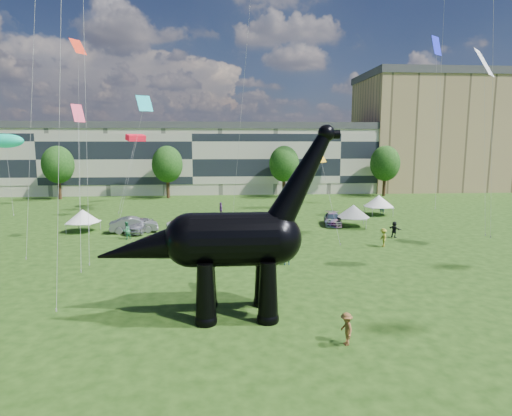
{
  "coord_description": "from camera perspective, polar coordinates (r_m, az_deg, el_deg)",
  "views": [
    {
      "loc": [
        -2.65,
        -20.74,
        9.41
      ],
      "look_at": [
        -0.41,
        8.0,
        5.0
      ],
      "focal_mm": 30.0,
      "sensor_mm": 36.0,
      "label": 1
    }
  ],
  "objects": [
    {
      "name": "car_dark",
      "position": [
        50.11,
        10.2,
        -1.48
      ],
      "size": [
        2.77,
        4.95,
        1.36
      ],
      "primitive_type": "imported",
      "rotation": [
        0.0,
        0.0,
        -0.2
      ],
      "color": "#595960",
      "rests_on": "ground"
    },
    {
      "name": "gazebo_far",
      "position": [
        58.28,
        16.06,
        0.9
      ],
      "size": [
        3.92,
        3.92,
        2.63
      ],
      "rotation": [
        0.0,
        0.0,
        0.04
      ],
      "color": "silver",
      "rests_on": "ground"
    },
    {
      "name": "gazebo_near",
      "position": [
        49.62,
        12.85,
        -0.41
      ],
      "size": [
        4.27,
        4.27,
        2.49
      ],
      "rotation": [
        0.0,
        0.0,
        -0.22
      ],
      "color": "silver",
      "rests_on": "ground"
    },
    {
      "name": "apartment_block",
      "position": [
        95.78,
        22.26,
        9.01
      ],
      "size": [
        28.0,
        18.0,
        22.0
      ],
      "primitive_type": "cube",
      "color": "tan",
      "rests_on": "ground"
    },
    {
      "name": "tree_far_right",
      "position": [
        79.18,
        16.85,
        6.07
      ],
      "size": [
        5.2,
        5.2,
        9.44
      ],
      "color": "#382314",
      "rests_on": "ground"
    },
    {
      "name": "car_grey",
      "position": [
        47.07,
        -15.95,
        -2.16
      ],
      "size": [
        5.17,
        2.48,
        1.63
      ],
      "primitive_type": "imported",
      "rotation": [
        0.0,
        0.0,
        1.73
      ],
      "color": "slate",
      "rests_on": "ground"
    },
    {
      "name": "dinosaur_sculpture",
      "position": [
        23.22,
        -4.14,
        -4.63
      ],
      "size": [
        13.09,
        3.61,
        10.77
      ],
      "rotation": [
        0.0,
        0.0,
        0.0
      ],
      "color": "black",
      "rests_on": "ground"
    },
    {
      "name": "kites",
      "position": [
        56.04,
        0.26,
        25.88
      ],
      "size": [
        67.14,
        50.35,
        31.74
      ],
      "color": "red",
      "rests_on": "ground"
    },
    {
      "name": "ground",
      "position": [
        22.93,
        2.67,
        -15.54
      ],
      "size": [
        220.0,
        220.0,
        0.0
      ],
      "primitive_type": "plane",
      "color": "#16330C",
      "rests_on": "ground"
    },
    {
      "name": "visitors",
      "position": [
        39.21,
        0.1,
        -3.9
      ],
      "size": [
        41.71,
        37.08,
        1.86
      ],
      "color": "#6C3981",
      "rests_on": "ground"
    },
    {
      "name": "terrace_row",
      "position": [
        82.99,
        -8.21,
        6.26
      ],
      "size": [
        78.0,
        11.0,
        12.0
      ],
      "primitive_type": "cube",
      "color": "beige",
      "rests_on": "ground"
    },
    {
      "name": "tree_far_left",
      "position": [
        78.71,
        -24.93,
        5.62
      ],
      "size": [
        5.2,
        5.2,
        9.44
      ],
      "color": "#382314",
      "rests_on": "ground"
    },
    {
      "name": "car_silver",
      "position": [
        46.88,
        -15.24,
        -2.24
      ],
      "size": [
        2.72,
        4.78,
        1.53
      ],
      "primitive_type": "imported",
      "rotation": [
        0.0,
        0.0,
        -0.21
      ],
      "color": "silver",
      "rests_on": "ground"
    },
    {
      "name": "car_white",
      "position": [
        45.31,
        -8.08,
        -2.31
      ],
      "size": [
        6.38,
        3.88,
        1.65
      ],
      "primitive_type": "imported",
      "rotation": [
        0.0,
        0.0,
        1.77
      ],
      "color": "white",
      "rests_on": "ground"
    },
    {
      "name": "tree_mid_right",
      "position": [
        74.57,
        3.77,
        6.28
      ],
      "size": [
        5.2,
        5.2,
        9.44
      ],
      "color": "#382314",
      "rests_on": "ground"
    },
    {
      "name": "gazebo_left",
      "position": [
        49.07,
        -22.09,
        -1.01
      ],
      "size": [
        4.0,
        4.0,
        2.39
      ],
      "rotation": [
        0.0,
        0.0,
        -0.18
      ],
      "color": "white",
      "rests_on": "ground"
    },
    {
      "name": "tree_mid_left",
      "position": [
        74.4,
        -11.75,
        6.12
      ],
      "size": [
        5.2,
        5.2,
        9.44
      ],
      "color": "#382314",
      "rests_on": "ground"
    }
  ]
}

